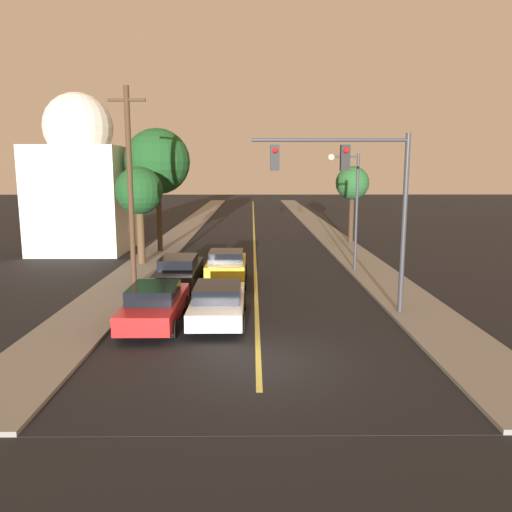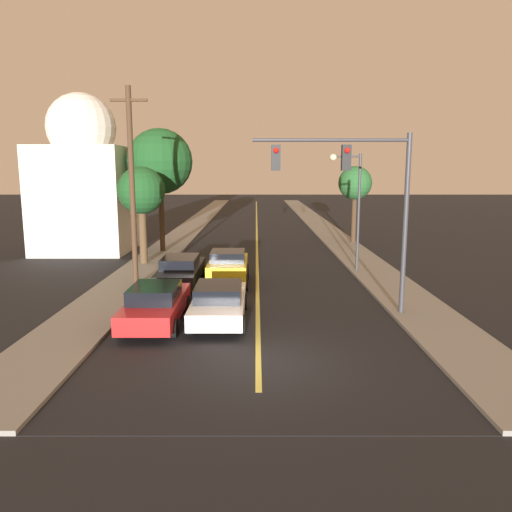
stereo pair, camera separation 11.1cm
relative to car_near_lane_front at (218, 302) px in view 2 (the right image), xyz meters
name	(u,v)px [view 2 (the right image)]	position (x,y,z in m)	size (l,w,h in m)	color
ground_plane	(257,362)	(1.38, -3.82, -0.72)	(200.00, 200.00, 0.00)	black
road_surface	(255,225)	(1.38, 32.18, -0.71)	(9.85, 80.00, 0.01)	black
sidewalk_left	(193,224)	(-4.80, 32.18, -0.66)	(2.50, 80.00, 0.12)	gray
sidewalk_right	(317,224)	(7.55, 32.18, -0.66)	(2.50, 80.00, 0.12)	gray
car_near_lane_front	(218,302)	(0.00, 0.00, 0.00)	(1.92, 4.72, 1.38)	white
car_near_lane_second	(227,267)	(0.00, 5.88, 0.13)	(1.89, 4.05, 1.62)	gold
car_outer_lane_front	(154,304)	(-2.17, -0.36, 0.02)	(1.90, 4.78, 1.43)	red
car_outer_lane_second	(179,271)	(-2.17, 5.45, 0.03)	(1.89, 5.10, 1.43)	black
traffic_signal_mast	(356,185)	(4.93, 0.77, 4.07)	(5.61, 0.42, 6.49)	#333338
streetlamp_right	(350,195)	(6.24, 8.80, 3.36)	(1.64, 0.36, 6.05)	#333338
utility_pole_left	(130,185)	(-4.15, 4.99, 3.95)	(1.60, 0.24, 8.76)	#422D1E
tree_left_near	(140,192)	(-5.07, 10.77, 3.43)	(2.63, 2.63, 5.42)	#4C3823
tree_left_far	(158,162)	(-4.83, 15.26, 5.15)	(4.17, 4.17, 7.85)	#3D2B1C
tree_right_near	(353,184)	(8.46, 19.13, 3.64)	(2.41, 2.41, 5.52)	#3D2B1C
domed_building_left	(83,181)	(-9.92, 15.78, 3.94)	(5.75, 5.75, 10.21)	beige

